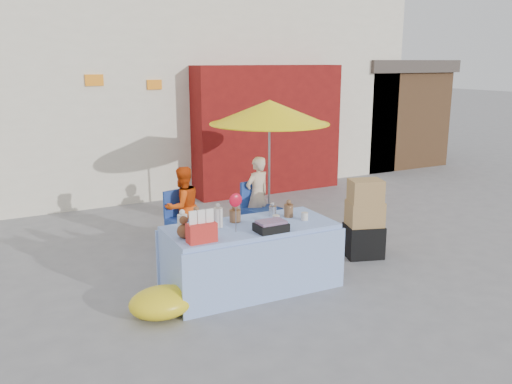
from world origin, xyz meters
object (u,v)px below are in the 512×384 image
vendor_orange (183,207)px  vendor_beige (257,195)px  chair_right (261,220)px  box_stack (364,221)px  chair_left (186,231)px  umbrella (269,113)px  market_table (250,256)px

vendor_orange → vendor_beige: 1.25m
chair_right → box_stack: (0.80, -1.51, 0.26)m
chair_left → vendor_beige: bearing=-7.9°
chair_left → umbrella: (1.55, 0.28, 1.64)m
vendor_orange → market_table: bearing=80.5°
umbrella → box_stack: umbrella is taller
market_table → box_stack: market_table is taller
chair_left → vendor_orange: (0.00, 0.13, 0.34)m
market_table → umbrella: bearing=56.7°
vendor_beige → umbrella: bearing=-167.5°
market_table → vendor_beige: 2.16m
chair_left → chair_right: bearing=-14.1°
market_table → vendor_orange: (-0.15, 1.85, 0.19)m
vendor_orange → umbrella: umbrella is taller
vendor_beige → market_table: bearing=45.2°
chair_left → market_table: bearing=-99.0°
vendor_beige → chair_left: bearing=-7.9°
chair_left → vendor_beige: size_ratio=0.69×
vendor_orange → umbrella: bearing=171.5°
market_table → vendor_beige: (1.10, 1.85, 0.21)m
market_table → box_stack: bearing=7.8°
chair_right → box_stack: 1.73m
market_table → chair_right: market_table is taller
chair_left → box_stack: 2.57m
vendor_beige → box_stack: size_ratio=1.12×
vendor_orange → chair_right: bearing=159.8°
market_table → box_stack: size_ratio=1.88×
vendor_beige → umbrella: size_ratio=0.59×
chair_left → vendor_beige: (1.25, 0.13, 0.36)m
chair_left → chair_right: 1.25m
umbrella → box_stack: size_ratio=1.88×
chair_right → vendor_orange: size_ratio=0.71×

